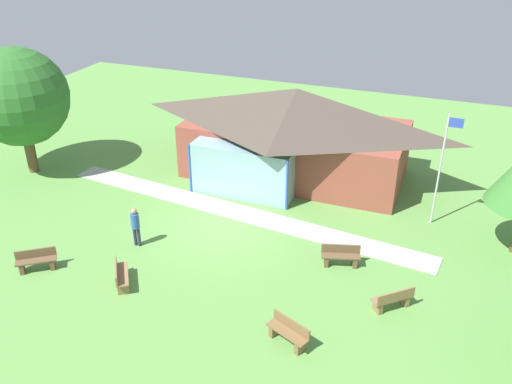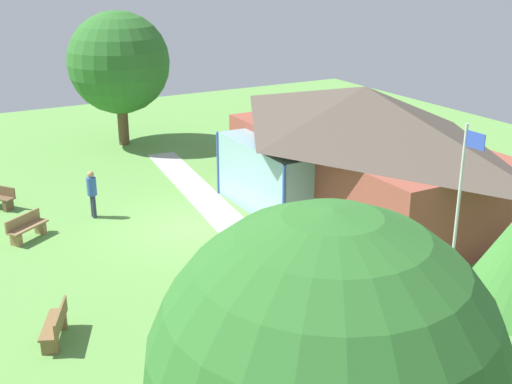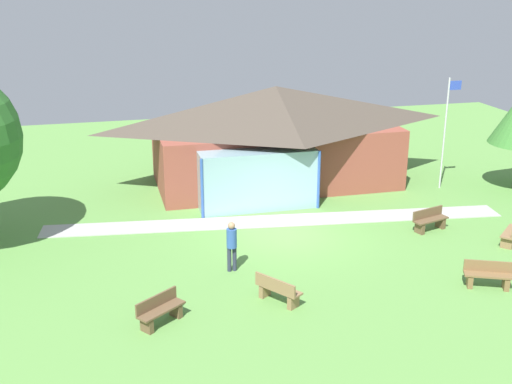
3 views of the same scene
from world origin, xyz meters
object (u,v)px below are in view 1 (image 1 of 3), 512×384
at_px(bench_lawn_far_right, 393,299).
at_px(bench_front_right, 288,333).
at_px(bench_front_left, 36,261).
at_px(bench_front_center, 121,276).
at_px(pavilion, 293,132).
at_px(bench_mid_right, 341,256).
at_px(visitor_strolling_lawn, 135,224).
at_px(flagpole, 442,165).
at_px(tree_west_hedge, 19,97).

height_order(bench_lawn_far_right, bench_front_right, same).
bearing_deg(bench_front_left, bench_front_center, 149.38).
bearing_deg(pavilion, bench_mid_right, -58.95).
distance_m(bench_mid_right, visitor_strolling_lawn, 8.34).
distance_m(bench_front_right, visitor_strolling_lawn, 8.22).
distance_m(bench_lawn_far_right, bench_front_center, 9.82).
xyz_separation_m(pavilion, bench_mid_right, (4.25, -7.06, -1.98)).
relative_size(bench_lawn_far_right, bench_front_right, 0.90).
bearing_deg(bench_front_right, bench_front_left, 21.97).
height_order(bench_front_center, visitor_strolling_lawn, visitor_strolling_lawn).
relative_size(pavilion, flagpole, 2.35).
height_order(bench_lawn_far_right, bench_front_left, same).
bearing_deg(bench_front_right, tree_west_hedge, -0.26).
bearing_deg(visitor_strolling_lawn, pavilion, 63.58).
bearing_deg(bench_front_left, pavilion, -156.11).
relative_size(flagpole, tree_west_hedge, 0.78).
relative_size(bench_lawn_far_right, bench_front_center, 0.95).
bearing_deg(bench_front_right, bench_mid_right, -73.24).
relative_size(flagpole, bench_mid_right, 3.25).
bearing_deg(flagpole, bench_front_center, -139.67).
distance_m(bench_lawn_far_right, tree_west_hedge, 20.24).
relative_size(bench_front_center, visitor_strolling_lawn, 0.85).
relative_size(bench_lawn_far_right, bench_mid_right, 0.90).
distance_m(flagpole, bench_mid_right, 6.02).
relative_size(pavilion, bench_front_right, 7.69).
bearing_deg(tree_west_hedge, pavilion, 19.56).
xyz_separation_m(bench_front_right, visitor_strolling_lawn, (-7.58, 3.13, 0.62)).
bearing_deg(flagpole, bench_lawn_far_right, -96.60).
height_order(bench_lawn_far_right, bench_mid_right, same).
xyz_separation_m(pavilion, bench_front_left, (-6.58, -11.59, -1.98)).
xyz_separation_m(bench_lawn_far_right, bench_front_left, (-13.12, -2.61, 0.00)).
relative_size(bench_front_center, tree_west_hedge, 0.23).
xyz_separation_m(bench_lawn_far_right, bench_front_right, (-2.86, -2.87, 0.00)).
relative_size(bench_mid_right, tree_west_hedge, 0.24).
bearing_deg(tree_west_hedge, bench_mid_right, -8.25).
bearing_deg(bench_lawn_far_right, bench_front_right, -177.28).
bearing_deg(bench_front_right, pavilion, -49.27).
height_order(flagpole, bench_lawn_far_right, flagpole).
bearing_deg(tree_west_hedge, flagpole, 5.98).
xyz_separation_m(pavilion, bench_lawn_far_right, (6.54, -8.98, -1.98)).
xyz_separation_m(bench_lawn_far_right, bench_mid_right, (-2.29, 1.92, 0.00)).
bearing_deg(pavilion, bench_front_center, -105.06).
bearing_deg(flagpole, visitor_strolling_lawn, -150.76).
bearing_deg(bench_mid_right, tree_west_hedge, -25.22).
relative_size(bench_front_left, tree_west_hedge, 0.23).
height_order(bench_front_left, visitor_strolling_lawn, visitor_strolling_lawn).
xyz_separation_m(bench_front_right, bench_front_center, (-6.70, 0.64, 0.00)).
relative_size(bench_mid_right, bench_front_left, 1.07).
height_order(visitor_strolling_lawn, tree_west_hedge, tree_west_hedge).
height_order(bench_front_right, bench_front_left, same).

